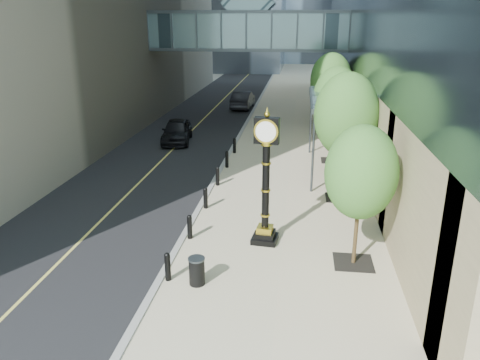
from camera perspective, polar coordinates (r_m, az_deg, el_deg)
name	(u,v)px	position (r m, az deg, el deg)	size (l,w,h in m)	color
ground	(244,304)	(15.01, 0.53, -14.90)	(320.00, 320.00, 0.00)	gray
road	(225,98)	(53.71, -1.82, 10.01)	(8.00, 180.00, 0.02)	black
sidewalk	(296,99)	(53.04, 6.87, 9.79)	(8.00, 180.00, 0.06)	#B8AD8D
curb	(260,98)	(53.22, 2.50, 9.94)	(0.25, 180.00, 0.07)	gray
skywalk	(249,28)	(40.63, 1.11, 18.04)	(17.00, 4.20, 5.80)	#435F6C
entrance_canopy	(337,99)	(26.78, 11.75, 9.62)	(3.00, 8.00, 4.38)	#383F44
bollard_row	(212,187)	(23.15, -3.44, -0.90)	(0.20, 16.20, 0.90)	black
street_trees	(336,97)	(29.22, 11.64, 9.91)	(2.97, 28.56, 6.11)	black
street_clock	(266,188)	(17.80, 3.15, -0.97)	(1.07, 1.07, 5.17)	black
trash_bin	(197,272)	(15.72, -5.28, -11.09)	(0.52, 0.52, 0.90)	black
pedestrian	(351,166)	(25.87, 13.37, 1.62)	(0.60, 0.39, 1.63)	#B0AAA1
car_near	(177,131)	(33.91, -7.71, 5.96)	(1.92, 4.77, 1.63)	black
car_far	(243,100)	(46.91, 0.34, 9.75)	(1.76, 5.05, 1.66)	black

